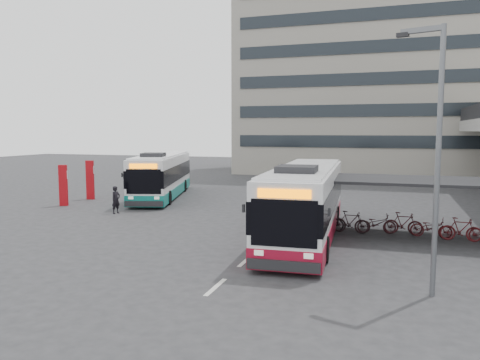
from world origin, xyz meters
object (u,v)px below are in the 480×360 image
(bus_teal, at_px, (162,176))
(lamp_post, at_px, (435,145))
(bus_main, at_px, (305,203))
(pedestrian, at_px, (116,200))

(bus_teal, relative_size, lamp_post, 1.50)
(bus_main, relative_size, bus_teal, 1.03)
(bus_main, relative_size, pedestrian, 7.37)
(pedestrian, height_order, lamp_post, lamp_post)
(bus_teal, xyz_separation_m, lamp_post, (16.41, -15.39, 2.75))
(bus_main, xyz_separation_m, pedestrian, (-11.18, 2.71, -0.78))
(pedestrian, bearing_deg, bus_teal, 20.62)
(pedestrian, bearing_deg, bus_main, -88.37)
(bus_teal, bearing_deg, lamp_post, -59.49)
(pedestrian, xyz_separation_m, lamp_post, (15.78, -8.64, 3.48))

